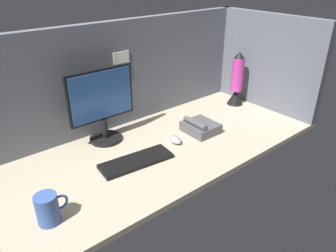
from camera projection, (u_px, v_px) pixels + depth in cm
name	position (u px, v px, depth cm)	size (l,w,h in cm)	color
ground_plane	(163.00, 147.00, 178.57)	(180.00, 80.00, 3.00)	tan
cubicle_wall_back	(123.00, 74.00, 189.63)	(180.00, 5.50, 61.76)	#565B66
cubicle_wall_side	(266.00, 62.00, 213.43)	(5.00, 80.00, 61.76)	#565B66
monitor	(102.00, 103.00, 172.62)	(37.74, 18.00, 41.07)	black
keyboard	(136.00, 161.00, 161.04)	(37.00, 13.00, 2.00)	black
mouse	(175.00, 140.00, 179.06)	(5.60, 9.60, 3.40)	#99999E
mug_ceramic_blue	(48.00, 209.00, 122.19)	(12.73, 8.68, 12.48)	#38569E
lava_lamp	(237.00, 83.00, 221.92)	(11.30, 11.30, 37.00)	black
desk_phone	(200.00, 127.00, 189.44)	(17.35, 19.31, 8.80)	#4C4C51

